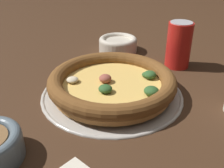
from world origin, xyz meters
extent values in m
plane|color=#3D2616|center=(0.00, 0.00, 0.00)|extent=(3.00, 3.00, 0.00)
cylinder|color=#B7B2A8|center=(0.00, 0.00, 0.00)|extent=(0.31, 0.31, 0.00)
torus|color=#B7B2A8|center=(0.00, 0.00, 0.00)|extent=(0.32, 0.32, 0.01)
cylinder|color=#BC7F42|center=(0.00, 0.00, 0.02)|extent=(0.26, 0.26, 0.02)
torus|color=brown|center=(0.00, 0.00, 0.03)|extent=(0.29, 0.29, 0.03)
cylinder|color=#A32D19|center=(0.00, 0.00, 0.03)|extent=(0.23, 0.23, 0.00)
cylinder|color=#E5B75B|center=(0.00, 0.00, 0.03)|extent=(0.22, 0.22, 0.00)
ellipsoid|color=#994C3D|center=(-0.02, 0.00, 0.04)|extent=(0.04, 0.04, 0.02)
ellipsoid|color=#2D5628|center=(0.06, 0.05, 0.03)|extent=(0.02, 0.02, 0.01)
ellipsoid|color=beige|center=(-0.08, -0.03, 0.03)|extent=(0.04, 0.04, 0.01)
ellipsoid|color=#2D5628|center=(0.09, -0.02, 0.04)|extent=(0.04, 0.04, 0.02)
ellipsoid|color=#2D5628|center=(0.07, 0.05, 0.04)|extent=(0.03, 0.03, 0.02)
ellipsoid|color=#2D5628|center=(0.00, -0.04, 0.04)|extent=(0.04, 0.04, 0.02)
cylinder|color=beige|center=(-0.07, 0.26, 0.02)|extent=(0.12, 0.12, 0.04)
torus|color=beige|center=(-0.07, 0.26, 0.04)|extent=(0.12, 0.12, 0.02)
cylinder|color=red|center=(0.12, 0.20, 0.06)|extent=(0.07, 0.07, 0.12)
cylinder|color=#BCBCC1|center=(0.12, 0.20, 0.12)|extent=(0.06, 0.06, 0.00)
camera|label=1|loc=(0.17, -0.49, 0.30)|focal=42.00mm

